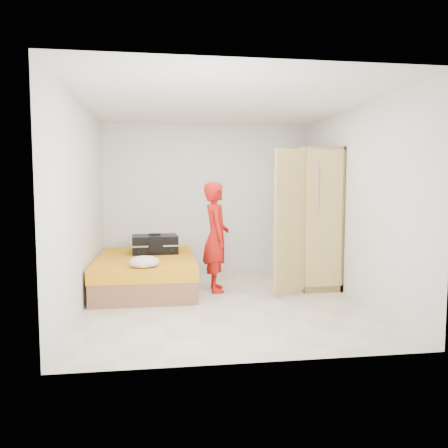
{
  "coord_description": "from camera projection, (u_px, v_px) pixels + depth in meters",
  "views": [
    {
      "loc": [
        -0.8,
        -5.63,
        1.55
      ],
      "look_at": [
        0.07,
        0.53,
        1.0
      ],
      "focal_mm": 35.0,
      "sensor_mm": 36.0,
      "label": 1
    }
  ],
  "objects": [
    {
      "name": "room",
      "position": [
        224.0,
        205.0,
        5.68
      ],
      "size": [
        4.0,
        4.02,
        2.6
      ],
      "color": "beige",
      "rests_on": "ground"
    },
    {
      "name": "bed",
      "position": [
        146.0,
        273.0,
        6.52
      ],
      "size": [
        1.42,
        2.02,
        0.5
      ],
      "color": "brown",
      "rests_on": "ground"
    },
    {
      "name": "wardrobe",
      "position": [
        310.0,
        221.0,
        6.74
      ],
      "size": [
        1.1,
        1.47,
        2.1
      ],
      "color": "tan",
      "rests_on": "ground"
    },
    {
      "name": "person",
      "position": [
        216.0,
        237.0,
        6.38
      ],
      "size": [
        0.38,
        0.58,
        1.6
      ],
      "primitive_type": "imported",
      "rotation": [
        0.0,
        0.0,
        1.57
      ],
      "color": "#B9210B",
      "rests_on": "ground"
    },
    {
      "name": "suitcase",
      "position": [
        155.0,
        244.0,
        6.79
      ],
      "size": [
        0.75,
        0.58,
        0.31
      ],
      "rotation": [
        0.0,
        0.0,
        0.07
      ],
      "color": "black",
      "rests_on": "bed"
    },
    {
      "name": "round_cushion",
      "position": [
        144.0,
        262.0,
        5.6
      ],
      "size": [
        0.39,
        0.39,
        0.15
      ],
      "primitive_type": "ellipsoid",
      "color": "white",
      "rests_on": "bed"
    },
    {
      "name": "pillow",
      "position": [
        146.0,
        245.0,
        7.33
      ],
      "size": [
        0.6,
        0.41,
        0.1
      ],
      "primitive_type": "cube",
      "rotation": [
        0.0,
        0.0,
        0.26
      ],
      "color": "white",
      "rests_on": "bed"
    }
  ]
}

